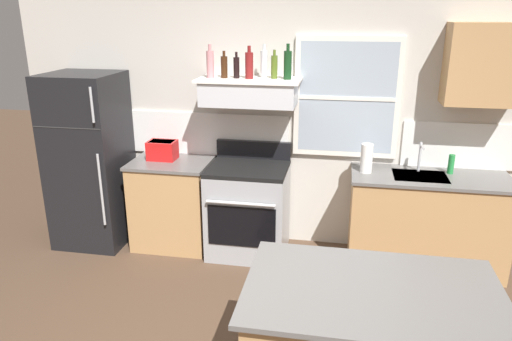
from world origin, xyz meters
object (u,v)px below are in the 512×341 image
object	(u,v)px
paper_towel_roll	(367,158)
bottle_rose_pink	(210,64)
refrigerator	(90,160)
bottle_olive_oil_square	(274,67)
toaster	(162,150)
bottle_brown_stout	(224,67)
bottle_clear_tall	(264,64)
bottle_dark_green_wine	(288,64)
dish_soap_bottle	(451,164)
stove_range	(248,209)
bottle_red_label_wine	(249,65)
bottle_balsamic_dark	(236,67)

from	to	relation	value
paper_towel_roll	bottle_rose_pink	bearing A→B (deg)	179.99
refrigerator	paper_towel_roll	bearing A→B (deg)	1.25
bottle_olive_oil_square	paper_towel_roll	xyz separation A→B (m)	(0.88, -0.07, -0.81)
toaster	bottle_brown_stout	distance (m)	1.07
bottle_clear_tall	bottle_dark_green_wine	size ratio (longest dim) A/B	0.97
bottle_dark_green_wine	bottle_olive_oil_square	bearing A→B (deg)	166.20
refrigerator	bottle_clear_tall	xyz separation A→B (m)	(1.78, 0.17, 0.99)
paper_towel_roll	dish_soap_bottle	bearing A→B (deg)	7.43
bottle_rose_pink	bottle_clear_tall	world-z (taller)	bottle_clear_tall
bottle_olive_oil_square	bottle_rose_pink	bearing A→B (deg)	-173.11
toaster	stove_range	world-z (taller)	toaster
stove_range	bottle_red_label_wine	distance (m)	1.41
bottle_red_label_wine	refrigerator	bearing A→B (deg)	-177.20
stove_range	bottle_clear_tall	xyz separation A→B (m)	(0.13, 0.15, 1.41)
bottle_brown_stout	paper_towel_roll	distance (m)	1.57
bottle_brown_stout	bottle_dark_green_wine	size ratio (longest dim) A/B	0.78
dish_soap_bottle	paper_towel_roll	bearing A→B (deg)	-172.57
bottle_brown_stout	bottle_balsamic_dark	bearing A→B (deg)	1.28
toaster	bottle_olive_oil_square	distance (m)	1.41
refrigerator	stove_range	world-z (taller)	refrigerator
dish_soap_bottle	bottle_brown_stout	bearing A→B (deg)	-178.19
bottle_brown_stout	bottle_balsamic_dark	distance (m)	0.12
refrigerator	bottle_red_label_wine	bearing A→B (deg)	2.80
bottle_clear_tall	dish_soap_bottle	distance (m)	1.96
stove_range	bottle_rose_pink	size ratio (longest dim) A/B	3.56
bottle_rose_pink	paper_towel_roll	distance (m)	1.69
refrigerator	bottle_red_label_wine	xyz separation A→B (m)	(1.65, 0.08, 0.99)
bottle_olive_oil_square	bottle_brown_stout	bearing A→B (deg)	-175.30
bottle_balsamic_dark	bottle_red_label_wine	size ratio (longest dim) A/B	0.81
bottle_balsamic_dark	dish_soap_bottle	size ratio (longest dim) A/B	1.32
refrigerator	bottle_rose_pink	bearing A→B (deg)	2.68
stove_range	bottle_clear_tall	bearing A→B (deg)	49.73
bottle_clear_tall	paper_towel_roll	distance (m)	1.29
bottle_red_label_wine	bottle_dark_green_wine	distance (m)	0.35
bottle_dark_green_wine	dish_soap_bottle	bearing A→B (deg)	2.25
stove_range	bottle_balsamic_dark	world-z (taller)	bottle_balsamic_dark
bottle_red_label_wine	paper_towel_roll	size ratio (longest dim) A/B	1.10
bottle_clear_tall	dish_soap_bottle	world-z (taller)	bottle_clear_tall
refrigerator	bottle_dark_green_wine	size ratio (longest dim) A/B	5.58
bottle_dark_green_wine	dish_soap_bottle	world-z (taller)	bottle_dark_green_wine
bottle_clear_tall	bottle_olive_oil_square	distance (m)	0.11
paper_towel_roll	dish_soap_bottle	xyz separation A→B (m)	(0.77, 0.10, -0.04)
bottle_rose_pink	bottle_red_label_wine	bearing A→B (deg)	3.24
bottle_brown_stout	bottle_balsamic_dark	size ratio (longest dim) A/B	1.03
toaster	paper_towel_roll	size ratio (longest dim) A/B	1.10
stove_range	dish_soap_bottle	bearing A→B (deg)	4.18
stove_range	bottle_dark_green_wine	size ratio (longest dim) A/B	3.44
bottle_clear_tall	bottle_olive_oil_square	xyz separation A→B (m)	(0.10, -0.04, -0.02)
refrigerator	bottle_olive_oil_square	xyz separation A→B (m)	(1.88, 0.13, 0.97)
bottle_dark_green_wine	paper_towel_roll	distance (m)	1.13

